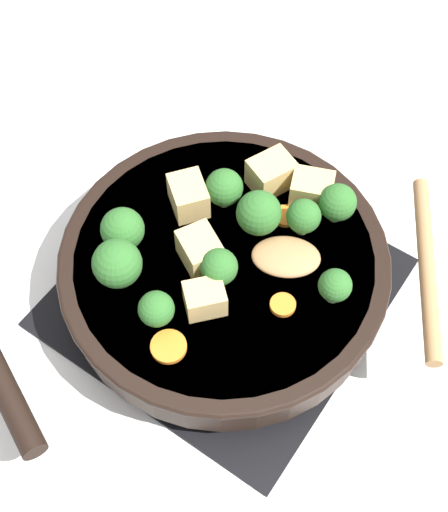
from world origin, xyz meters
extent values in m
plane|color=silver|center=(0.00, 0.00, 0.00)|extent=(2.40, 2.40, 0.00)
cube|color=black|center=(0.00, 0.00, 0.00)|extent=(0.31, 0.31, 0.01)
torus|color=black|center=(0.00, 0.00, 0.02)|extent=(0.24, 0.24, 0.01)
cube|color=black|center=(0.00, 0.00, 0.02)|extent=(0.01, 0.23, 0.01)
cube|color=black|center=(0.00, 0.00, 0.02)|extent=(0.23, 0.01, 0.01)
cylinder|color=black|center=(0.00, 0.00, 0.05)|extent=(0.33, 0.33, 0.05)
cylinder|color=brown|center=(0.00, 0.00, 0.05)|extent=(0.30, 0.30, 0.04)
torus|color=black|center=(0.00, 0.00, 0.07)|extent=(0.33, 0.33, 0.01)
cylinder|color=black|center=(-0.10, -0.22, 0.06)|extent=(0.15, 0.08, 0.02)
ellipsoid|color=#A87A4C|center=(0.05, 0.03, 0.08)|extent=(0.08, 0.08, 0.01)
cylinder|color=#A87A4C|center=(0.17, 0.10, 0.08)|extent=(0.12, 0.19, 0.02)
cube|color=#DBB770|center=(0.03, 0.11, 0.09)|extent=(0.05, 0.05, 0.03)
cube|color=#DBB770|center=(-0.06, 0.03, 0.09)|extent=(0.05, 0.05, 0.03)
cube|color=#DBB770|center=(0.02, -0.06, 0.09)|extent=(0.05, 0.05, 0.03)
cube|color=#DBB770|center=(-0.01, 0.10, 0.09)|extent=(0.05, 0.05, 0.04)
cube|color=#DBB770|center=(-0.02, -0.02, 0.09)|extent=(0.05, 0.05, 0.03)
cylinder|color=#709956|center=(-0.09, -0.05, 0.08)|extent=(0.01, 0.01, 0.01)
sphere|color=#2D6628|center=(-0.09, -0.05, 0.10)|extent=(0.04, 0.04, 0.04)
cylinder|color=#709956|center=(0.05, 0.07, 0.08)|extent=(0.01, 0.01, 0.01)
sphere|color=#2D6628|center=(0.05, 0.07, 0.10)|extent=(0.03, 0.03, 0.03)
cylinder|color=#709956|center=(0.01, -0.03, 0.08)|extent=(0.01, 0.01, 0.01)
sphere|color=#2D6628|center=(0.01, -0.03, 0.10)|extent=(0.04, 0.04, 0.04)
cylinder|color=#709956|center=(0.07, 0.10, 0.08)|extent=(0.01, 0.01, 0.01)
sphere|color=#2D6628|center=(0.07, 0.10, 0.10)|extent=(0.04, 0.04, 0.04)
cylinder|color=#709956|center=(-0.01, -0.09, 0.08)|extent=(0.01, 0.01, 0.01)
sphere|color=#2D6628|center=(-0.01, -0.09, 0.10)|extent=(0.03, 0.03, 0.03)
cylinder|color=#709956|center=(-0.04, 0.05, 0.08)|extent=(0.01, 0.01, 0.01)
sphere|color=#2D6628|center=(-0.04, 0.05, 0.10)|extent=(0.04, 0.04, 0.04)
cylinder|color=#709956|center=(-0.07, -0.08, 0.08)|extent=(0.01, 0.01, 0.01)
sphere|color=#2D6628|center=(-0.07, -0.08, 0.10)|extent=(0.05, 0.05, 0.05)
cylinder|color=#709956|center=(0.11, 0.02, 0.08)|extent=(0.01, 0.01, 0.01)
sphere|color=#2D6628|center=(0.11, 0.02, 0.10)|extent=(0.03, 0.03, 0.03)
cylinder|color=#709956|center=(0.01, 0.05, 0.08)|extent=(0.01, 0.01, 0.01)
sphere|color=#2D6628|center=(0.01, 0.05, 0.10)|extent=(0.05, 0.05, 0.05)
cylinder|color=orange|center=(0.03, 0.07, 0.08)|extent=(0.03, 0.03, 0.01)
cylinder|color=orange|center=(0.08, -0.01, 0.08)|extent=(0.02, 0.02, 0.01)
cylinder|color=orange|center=(0.01, -0.11, 0.08)|extent=(0.03, 0.03, 0.01)
camera|label=1|loc=(0.21, -0.31, 0.67)|focal=50.00mm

